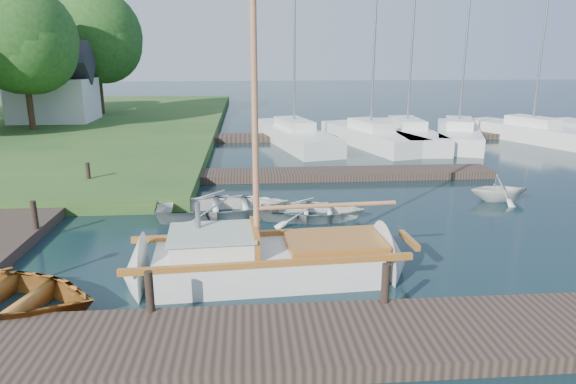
{
  "coord_description": "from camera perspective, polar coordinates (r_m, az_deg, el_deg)",
  "views": [
    {
      "loc": [
        -1.11,
        -13.94,
        5.03
      ],
      "look_at": [
        0.0,
        0.0,
        1.2
      ],
      "focal_mm": 32.0,
      "sensor_mm": 36.0,
      "label": 1
    }
  ],
  "objects": [
    {
      "name": "ground",
      "position": [
        14.86,
        0.0,
        -4.47
      ],
      "size": [
        160.0,
        160.0,
        0.0
      ],
      "primitive_type": "plane",
      "color": "black",
      "rests_on": "ground"
    },
    {
      "name": "near_dock",
      "position": [
        9.38,
        3.02,
        -16.05
      ],
      "size": [
        18.0,
        2.2,
        0.3
      ],
      "primitive_type": "cube",
      "color": "#2E221B",
      "rests_on": "ground"
    },
    {
      "name": "left_dock",
      "position": [
        18.04,
        -26.82,
        -2.08
      ],
      "size": [
        2.2,
        18.0,
        0.3
      ],
      "primitive_type": "cube",
      "color": "#2E221B",
      "rests_on": "ground"
    },
    {
      "name": "far_dock",
      "position": [
        21.24,
        3.99,
        2.0
      ],
      "size": [
        14.0,
        1.6,
        0.3
      ],
      "primitive_type": "cube",
      "color": "#2E221B",
      "rests_on": "ground"
    },
    {
      "name": "pontoon",
      "position": [
        32.3,
        15.71,
        6.07
      ],
      "size": [
        30.0,
        1.6,
        0.3
      ],
      "primitive_type": "cube",
      "color": "#2E221B",
      "rests_on": "ground"
    },
    {
      "name": "mooring_post_1",
      "position": [
        10.11,
        -15.13,
        -10.62
      ],
      "size": [
        0.16,
        0.16,
        0.8
      ],
      "primitive_type": "cylinder",
      "color": "black",
      "rests_on": "near_dock"
    },
    {
      "name": "mooring_post_2",
      "position": [
        10.27,
        10.78,
        -9.92
      ],
      "size": [
        0.16,
        0.16,
        0.8
      ],
      "primitive_type": "cylinder",
      "color": "black",
      "rests_on": "near_dock"
    },
    {
      "name": "mooring_post_4",
      "position": [
        15.74,
        -26.34,
        -2.29
      ],
      "size": [
        0.16,
        0.16,
        0.8
      ],
      "primitive_type": "cylinder",
      "color": "black",
      "rests_on": "left_dock"
    },
    {
      "name": "mooring_post_5",
      "position": [
        20.3,
        -21.31,
        1.94
      ],
      "size": [
        0.16,
        0.16,
        0.8
      ],
      "primitive_type": "cylinder",
      "color": "black",
      "rests_on": "left_dock"
    },
    {
      "name": "sailboat",
      "position": [
        11.87,
        -1.65,
        -7.93
      ],
      "size": [
        7.26,
        2.41,
        9.83
      ],
      "rotation": [
        0.0,
        0.0,
        0.06
      ],
      "color": "silver",
      "rests_on": "ground"
    },
    {
      "name": "tender_a",
      "position": [
        16.21,
        -7.17,
        -1.29
      ],
      "size": [
        4.4,
        3.33,
        0.86
      ],
      "primitive_type": "imported",
      "rotation": [
        0.0,
        0.0,
        1.66
      ],
      "color": "silver",
      "rests_on": "ground"
    },
    {
      "name": "tender_c",
      "position": [
        15.97,
        2.76,
        -1.78
      ],
      "size": [
        3.51,
        2.68,
        0.68
      ],
      "primitive_type": "imported",
      "rotation": [
        0.0,
        0.0,
        1.46
      ],
      "color": "silver",
      "rests_on": "ground"
    },
    {
      "name": "tender_d",
      "position": [
        19.26,
        22.46,
        0.61
      ],
      "size": [
        2.02,
        1.75,
        1.05
      ],
      "primitive_type": "imported",
      "rotation": [
        0.0,
        0.0,
        1.55
      ],
      "color": "silver",
      "rests_on": "ground"
    },
    {
      "name": "marina_boat_1",
      "position": [
        28.92,
        0.69,
        6.44
      ],
      "size": [
        4.32,
        9.76,
        11.36
      ],
      "rotation": [
        0.0,
        0.0,
        1.8
      ],
      "color": "silver",
      "rests_on": "ground"
    },
    {
      "name": "marina_boat_2",
      "position": [
        28.89,
        9.16,
        6.27
      ],
      "size": [
        4.44,
        8.62,
        12.34
      ],
      "rotation": [
        0.0,
        0.0,
        1.85
      ],
      "color": "silver",
      "rests_on": "ground"
    },
    {
      "name": "marina_boat_3",
      "position": [
        30.04,
        13.05,
        6.4
      ],
      "size": [
        2.41,
        8.95,
        12.05
      ],
      "rotation": [
        0.0,
        0.0,
        1.55
      ],
      "color": "silver",
      "rests_on": "ground"
    },
    {
      "name": "marina_boat_4",
      "position": [
        30.7,
        18.38,
        6.19
      ],
      "size": [
        4.9,
        8.44,
        10.86
      ],
      "rotation": [
        0.0,
        0.0,
        1.22
      ],
      "color": "silver",
      "rests_on": "ground"
    },
    {
      "name": "marina_boat_5",
      "position": [
        33.17,
        25.44,
        6.12
      ],
      "size": [
        5.38,
        8.33,
        11.14
      ],
      "rotation": [
        0.0,
        0.0,
        2.0
      ],
      "color": "silver",
      "rests_on": "ground"
    },
    {
      "name": "house_c",
      "position": [
        38.26,
        -24.65,
        10.3
      ],
      "size": [
        5.25,
        4.0,
        5.28
      ],
      "color": "silver",
      "rests_on": "shore"
    },
    {
      "name": "tree_3",
      "position": [
        34.49,
        -27.5,
        14.97
      ],
      "size": [
        6.41,
        6.38,
        8.74
      ],
      "color": "#332114",
      "rests_on": "shore"
    },
    {
      "name": "tree_7",
      "position": [
        41.46,
        -20.61,
        16.01
      ],
      "size": [
        6.83,
        6.83,
        9.38
      ],
      "color": "#332114",
      "rests_on": "shore"
    }
  ]
}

